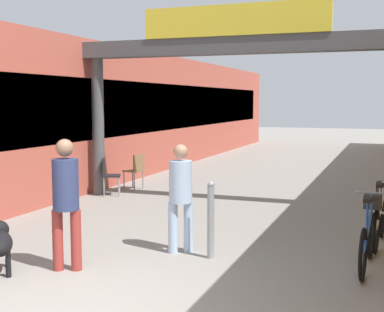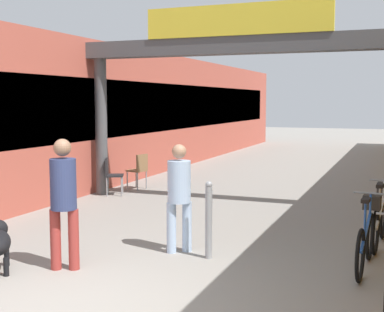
# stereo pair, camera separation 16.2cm
# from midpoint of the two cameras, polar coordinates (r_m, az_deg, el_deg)

# --- Properties ---
(storefront_left) EXTENTS (3.00, 26.00, 3.67)m
(storefront_left) POSITION_cam_midpoint_polar(r_m,az_deg,el_deg) (17.59, -6.68, 4.62)
(storefront_left) COLOR #B25142
(storefront_left) RESTS_ON ground_plane
(arcade_sign_gateway) EXTENTS (7.40, 0.47, 4.20)m
(arcade_sign_gateway) POSITION_cam_midpoint_polar(r_m,az_deg,el_deg) (11.44, 5.31, 9.70)
(arcade_sign_gateway) COLOR #4C4C4F
(arcade_sign_gateway) RESTS_ON ground_plane
(pedestrian_with_dog) EXTENTS (0.44, 0.44, 1.73)m
(pedestrian_with_dog) POSITION_cam_midpoint_polar(r_m,az_deg,el_deg) (7.17, -12.92, -4.10)
(pedestrian_with_dog) COLOR #99332D
(pedestrian_with_dog) RESTS_ON ground_plane
(pedestrian_companion) EXTENTS (0.48, 0.48, 1.60)m
(pedestrian_companion) POSITION_cam_midpoint_polar(r_m,az_deg,el_deg) (7.81, -0.78, -3.79)
(pedestrian_companion) COLOR #A5BFE0
(pedestrian_companion) RESTS_ON ground_plane
(bicycle_blue_second) EXTENTS (0.46, 1.69, 0.98)m
(bicycle_blue_second) POSITION_cam_midpoint_polar(r_m,az_deg,el_deg) (7.56, 18.72, -8.07)
(bicycle_blue_second) COLOR black
(bicycle_blue_second) RESTS_ON ground_plane
(bicycle_silver_third) EXTENTS (0.46, 1.69, 0.98)m
(bicycle_silver_third) POSITION_cam_midpoint_polar(r_m,az_deg,el_deg) (8.83, 19.97, -6.12)
(bicycle_silver_third) COLOR black
(bicycle_silver_third) RESTS_ON ground_plane
(bollard_post_metal) EXTENTS (0.10, 0.10, 1.10)m
(bollard_post_metal) POSITION_cam_midpoint_polar(r_m,az_deg,el_deg) (7.58, 2.41, -6.76)
(bollard_post_metal) COLOR gray
(bollard_post_metal) RESTS_ON ground_plane
(cafe_chair_black_nearer) EXTENTS (0.53, 0.53, 0.89)m
(cafe_chair_black_nearer) POSITION_cam_midpoint_polar(r_m,az_deg,el_deg) (12.71, -8.26, -1.76)
(cafe_chair_black_nearer) COLOR gray
(cafe_chair_black_nearer) RESTS_ON ground_plane
(cafe_chair_wood_farther) EXTENTS (0.48, 0.48, 0.89)m
(cafe_chair_wood_farther) POSITION_cam_midpoint_polar(r_m,az_deg,el_deg) (13.49, -5.32, -1.28)
(cafe_chair_wood_farther) COLOR gray
(cafe_chair_wood_farther) RESTS_ON ground_plane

